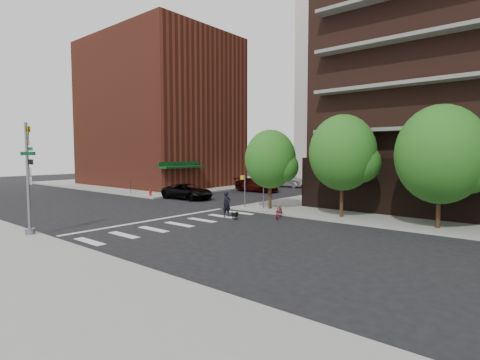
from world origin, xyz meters
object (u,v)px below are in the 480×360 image
at_px(fire_hydrant, 150,192).
at_px(parked_car_maroon, 257,185).
at_px(scooter, 279,211).
at_px(dog_walker, 227,204).
at_px(parked_car_black, 187,192).
at_px(traffic_signal, 29,187).
at_px(parked_car_silver, 287,181).

xyz_separation_m(fire_hydrant, parked_car_maroon, (5.00, 11.39, 0.24)).
xyz_separation_m(scooter, dog_walker, (-3.08, -2.03, 0.41)).
bearing_deg(parked_car_black, scooter, -106.97).
xyz_separation_m(fire_hydrant, scooter, (17.02, -1.75, -0.07)).
height_order(traffic_signal, dog_walker, traffic_signal).
bearing_deg(scooter, dog_walker, -169.38).
bearing_deg(fire_hydrant, scooter, -5.89).
bearing_deg(dog_walker, parked_car_black, 73.87).
relative_size(parked_car_silver, dog_walker, 2.78).
xyz_separation_m(traffic_signal, parked_car_maroon, (-5.03, 26.68, -1.90)).
height_order(parked_car_maroon, parked_car_silver, parked_car_silver).
distance_m(parked_car_maroon, parked_car_silver, 7.58).
bearing_deg(parked_car_maroon, fire_hydrant, 154.64).
height_order(parked_car_black, dog_walker, dog_walker).
bearing_deg(parked_car_silver, traffic_signal, -175.61).
xyz_separation_m(parked_car_silver, dog_walker, (9.60, -22.72, 0.08)).
xyz_separation_m(parked_car_black, parked_car_maroon, (0.88, 10.04, 0.05)).
relative_size(fire_hydrant, parked_car_silver, 0.15).
xyz_separation_m(parked_car_black, scooter, (12.90, -3.11, -0.27)).
bearing_deg(dog_walker, fire_hydrant, 86.30).
distance_m(parked_car_maroon, scooter, 17.81).
xyz_separation_m(traffic_signal, dog_walker, (3.91, 11.51, -1.80)).
height_order(fire_hydrant, parked_car_silver, parked_car_silver).
distance_m(traffic_signal, fire_hydrant, 18.42).
bearing_deg(traffic_signal, dog_walker, 71.24).
distance_m(traffic_signal, scooter, 15.40).
bearing_deg(parked_car_black, parked_car_maroon, -8.42).
bearing_deg(parked_car_silver, scooter, -153.55).
distance_m(parked_car_black, parked_car_maroon, 10.07).
xyz_separation_m(parked_car_maroon, dog_walker, (8.94, -15.17, 0.10)).
bearing_deg(parked_car_maroon, parked_car_silver, 3.32).
relative_size(parked_car_maroon, dog_walker, 3.06).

